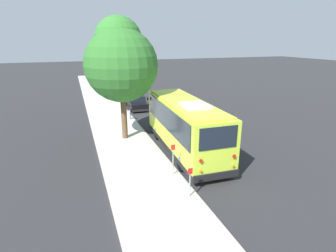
# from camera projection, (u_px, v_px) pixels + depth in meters

# --- Properties ---
(ground_plane) EXTENTS (160.00, 160.00, 0.00)m
(ground_plane) POSITION_uv_depth(u_px,v_px,m) (189.00, 155.00, 16.01)
(ground_plane) COLOR #28282B
(sidewalk_slab) EXTENTS (80.00, 3.61, 0.15)m
(sidewalk_slab) POSITION_uv_depth(u_px,v_px,m) (134.00, 162.00, 14.87)
(sidewalk_slab) COLOR beige
(sidewalk_slab) RESTS_ON ground
(curb_strip) EXTENTS (80.00, 0.14, 0.15)m
(curb_strip) POSITION_uv_depth(u_px,v_px,m) (165.00, 157.00, 15.47)
(curb_strip) COLOR #AAA69D
(curb_strip) RESTS_ON ground
(shuttle_bus) EXTENTS (8.89, 2.81, 3.37)m
(shuttle_bus) POSITION_uv_depth(u_px,v_px,m) (185.00, 123.00, 16.04)
(shuttle_bus) COLOR #BCDB38
(shuttle_bus) RESTS_ON ground
(parked_sedan_black) EXTENTS (4.75, 1.95, 1.33)m
(parked_sedan_black) POSITION_uv_depth(u_px,v_px,m) (136.00, 102.00, 26.93)
(parked_sedan_black) COLOR black
(parked_sedan_black) RESTS_ON ground
(parked_sedan_tan) EXTENTS (4.56, 1.90, 1.30)m
(parked_sedan_tan) POSITION_uv_depth(u_px,v_px,m) (123.00, 89.00, 33.79)
(parked_sedan_tan) COLOR tan
(parked_sedan_tan) RESTS_ON ground
(parked_sedan_navy) EXTENTS (4.69, 2.10, 1.30)m
(parked_sedan_navy) POSITION_uv_depth(u_px,v_px,m) (115.00, 82.00, 39.72)
(parked_sedan_navy) COLOR #19234C
(parked_sedan_navy) RESTS_ON ground
(street_tree) EXTENTS (4.73, 4.73, 8.04)m
(street_tree) POSITION_uv_depth(u_px,v_px,m) (121.00, 60.00, 16.85)
(street_tree) COLOR brown
(street_tree) RESTS_ON sidewalk_slab
(sign_post_near) EXTENTS (0.06, 0.22, 1.35)m
(sign_post_near) POSITION_uv_depth(u_px,v_px,m) (190.00, 182.00, 11.29)
(sign_post_near) COLOR gray
(sign_post_near) RESTS_ON sidewalk_slab
(sign_post_far) EXTENTS (0.06, 0.22, 1.64)m
(sign_post_far) POSITION_uv_depth(u_px,v_px,m) (173.00, 159.00, 13.08)
(sign_post_far) COLOR gray
(sign_post_far) RESTS_ON sidewalk_slab
(fire_hydrant) EXTENTS (0.22, 0.22, 0.81)m
(fire_hydrant) POSITION_uv_depth(u_px,v_px,m) (130.00, 115.00, 22.52)
(fire_hydrant) COLOR #99999E
(fire_hydrant) RESTS_ON sidewalk_slab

